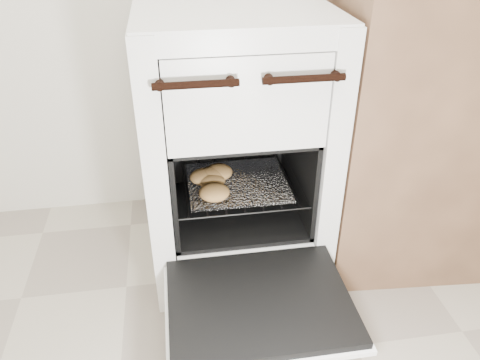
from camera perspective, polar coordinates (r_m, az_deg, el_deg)
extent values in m
cube|color=white|center=(1.53, -0.86, 4.62)|extent=(0.55, 0.59, 0.85)
cylinder|color=black|center=(1.11, -5.40, 11.49)|extent=(0.20, 0.02, 0.02)
cylinder|color=black|center=(1.15, 7.83, 12.12)|extent=(0.20, 0.02, 0.02)
cube|color=black|center=(1.28, 2.39, -14.56)|extent=(0.48, 0.37, 0.02)
cube|color=white|center=(1.29, 2.37, -15.07)|extent=(0.50, 0.39, 0.01)
cylinder|color=black|center=(1.50, -7.94, -0.74)|extent=(0.01, 0.39, 0.01)
cylinder|color=black|center=(1.55, 6.83, 0.46)|extent=(0.01, 0.39, 0.01)
cylinder|color=black|center=(1.36, 0.73, -4.14)|extent=(0.40, 0.01, 0.01)
cylinder|color=black|center=(1.67, -1.38, 3.13)|extent=(0.40, 0.01, 0.01)
cylinder|color=black|center=(1.50, -6.71, -0.64)|extent=(0.01, 0.37, 0.01)
cylinder|color=black|center=(1.50, -4.61, -0.47)|extent=(0.01, 0.37, 0.01)
cylinder|color=black|center=(1.51, -2.51, -0.30)|extent=(0.01, 0.37, 0.01)
cylinder|color=black|center=(1.51, -0.43, -0.13)|extent=(0.01, 0.37, 0.01)
cylinder|color=black|center=(1.52, 1.63, 0.04)|extent=(0.01, 0.37, 0.01)
cylinder|color=black|center=(1.53, 3.66, 0.21)|extent=(0.01, 0.37, 0.01)
cylinder|color=black|center=(1.54, 5.67, 0.37)|extent=(0.01, 0.37, 0.01)
cube|color=white|center=(1.50, -0.33, -0.31)|extent=(0.31, 0.28, 0.01)
ellipsoid|color=#B68A49|center=(1.51, -2.63, 0.99)|extent=(0.12, 0.12, 0.04)
ellipsoid|color=#B68A49|center=(1.49, -4.49, 0.42)|extent=(0.12, 0.12, 0.04)
ellipsoid|color=#B68A49|center=(1.49, -3.39, 0.64)|extent=(0.10, 0.10, 0.04)
ellipsoid|color=#B68A49|center=(1.46, -3.47, -0.11)|extent=(0.11, 0.11, 0.04)
ellipsoid|color=#B68A49|center=(1.40, -3.15, -1.49)|extent=(0.13, 0.13, 0.04)
cube|color=brown|center=(1.78, 25.63, 7.63)|extent=(1.02, 0.72, 0.97)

